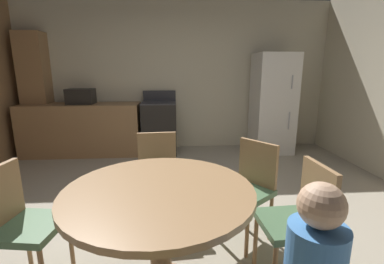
% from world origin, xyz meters
% --- Properties ---
extents(ground_plane, '(14.00, 14.00, 0.00)m').
position_xyz_m(ground_plane, '(0.00, 0.00, 0.00)').
color(ground_plane, '#A89E89').
extents(wall_back, '(5.95, 0.12, 2.70)m').
position_xyz_m(wall_back, '(0.00, 2.91, 1.35)').
color(wall_back, beige).
rests_on(wall_back, ground).
extents(kitchen_counter, '(2.01, 0.60, 0.90)m').
position_xyz_m(kitchen_counter, '(-1.67, 2.51, 0.45)').
color(kitchen_counter, '#9E754C').
rests_on(kitchen_counter, ground).
extents(pantry_column, '(0.44, 0.36, 2.10)m').
position_xyz_m(pantry_column, '(-2.45, 2.69, 1.05)').
color(pantry_column, '#9E754C').
rests_on(pantry_column, ground).
extents(oven_range, '(0.60, 0.60, 1.10)m').
position_xyz_m(oven_range, '(-0.31, 2.52, 0.47)').
color(oven_range, black).
rests_on(oven_range, ground).
extents(refrigerator, '(0.68, 0.68, 1.76)m').
position_xyz_m(refrigerator, '(1.73, 2.46, 0.88)').
color(refrigerator, white).
rests_on(refrigerator, ground).
extents(microwave, '(0.44, 0.32, 0.26)m').
position_xyz_m(microwave, '(-1.65, 2.51, 1.03)').
color(microwave, black).
rests_on(microwave, kitchen_counter).
extents(dining_table, '(1.19, 1.19, 0.76)m').
position_xyz_m(dining_table, '(-0.16, -0.70, 0.60)').
color(dining_table, '#9E754C').
rests_on(dining_table, ground).
extents(chair_northeast, '(0.56, 0.56, 0.87)m').
position_xyz_m(chair_northeast, '(0.59, -0.11, 0.50)').
color(chair_northeast, '#9E754C').
rests_on(chair_northeast, ground).
extents(chair_north, '(0.43, 0.43, 0.87)m').
position_xyz_m(chair_north, '(-0.22, 0.25, 0.50)').
color(chair_north, '#9E754C').
rests_on(chair_north, ground).
extents(chair_east, '(0.42, 0.42, 0.87)m').
position_xyz_m(chair_east, '(0.79, -0.65, 0.50)').
color(chair_east, '#9E754C').
rests_on(chair_east, ground).
extents(chair_west, '(0.45, 0.45, 0.87)m').
position_xyz_m(chair_west, '(-1.10, -0.56, 0.50)').
color(chair_west, '#9E754C').
rests_on(chair_west, ground).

